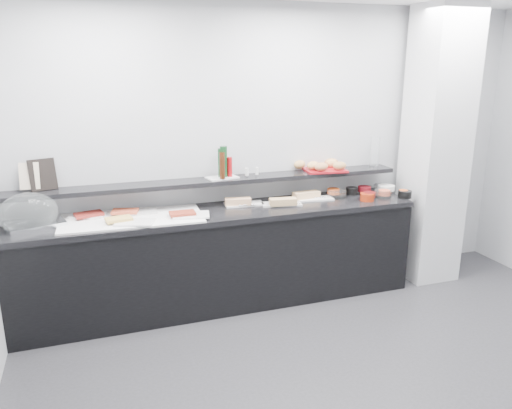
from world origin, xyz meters
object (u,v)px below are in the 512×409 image
object	(u,v)px
sandwich_plate_mid	(282,204)
condiment_tray	(222,178)
bread_tray	(325,170)
carafe	(375,152)
cloche_base	(36,225)
framed_print	(43,175)

from	to	relation	value
sandwich_plate_mid	condiment_tray	size ratio (longest dim) A/B	1.32
bread_tray	carafe	size ratio (longest dim) A/B	1.31
cloche_base	sandwich_plate_mid	world-z (taller)	cloche_base
sandwich_plate_mid	condiment_tray	bearing A→B (deg)	171.81
cloche_base	carafe	xyz separation A→B (m)	(3.19, 0.17, 0.38)
sandwich_plate_mid	bread_tray	distance (m)	0.60
sandwich_plate_mid	condiment_tray	xyz separation A→B (m)	(-0.51, 0.19, 0.25)
framed_print	bread_tray	bearing A→B (deg)	-19.06
condiment_tray	bread_tray	bearing A→B (deg)	-11.96
cloche_base	framed_print	bearing A→B (deg)	53.94
sandwich_plate_mid	carafe	bearing A→B (deg)	22.54
sandwich_plate_mid	framed_print	distance (m)	2.07
cloche_base	sandwich_plate_mid	distance (m)	2.10
framed_print	carafe	world-z (taller)	carafe
bread_tray	condiment_tray	bearing A→B (deg)	-174.20
framed_print	condiment_tray	xyz separation A→B (m)	(1.51, -0.06, -0.12)
cloche_base	carafe	world-z (taller)	carafe
cloche_base	framed_print	size ratio (longest dim) A/B	1.62
sandwich_plate_mid	cloche_base	bearing A→B (deg)	-169.09
cloche_base	carafe	bearing A→B (deg)	-13.22
framed_print	carafe	size ratio (longest dim) A/B	0.87
cloche_base	condiment_tray	bearing A→B (deg)	-10.78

